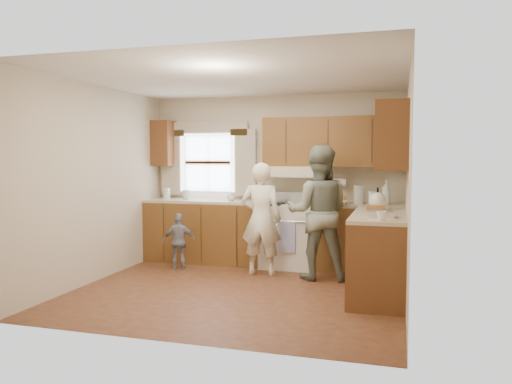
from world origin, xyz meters
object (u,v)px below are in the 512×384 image
(woman_left, at_px, (261,219))
(child, at_px, (179,241))
(stove, at_px, (289,235))
(woman_right, at_px, (318,212))

(woman_left, distance_m, child, 1.25)
(stove, xyz_separation_m, woman_right, (0.51, -0.59, 0.40))
(stove, bearing_deg, child, -158.14)
(stove, xyz_separation_m, child, (-1.46, -0.59, -0.07))
(child, bearing_deg, woman_left, 161.00)
(stove, xyz_separation_m, woman_left, (-0.26, -0.59, 0.29))
(woman_left, relative_size, child, 1.91)
(woman_right, bearing_deg, woman_left, -7.66)
(woman_left, height_order, woman_right, woman_right)
(stove, bearing_deg, woman_right, -48.85)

